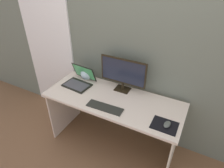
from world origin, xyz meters
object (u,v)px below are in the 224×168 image
Objects in this scene: monitor at (123,73)px; laptop at (79,81)px; fishbowl at (87,74)px; mouse at (167,124)px; keyboard_external at (105,107)px.

monitor is 1.57× the size of laptop.
fishbowl is 1.60× the size of mouse.
monitor is at bearing 84.44° from keyboard_external.
monitor is at bearing 13.82° from laptop.
laptop is 0.89× the size of keyboard_external.
monitor is 3.52× the size of fishbowl.
laptop is 0.15m from fishbowl.
laptop is 0.58m from keyboard_external.
laptop reaches higher than fishbowl.
monitor is 0.76m from mouse.
laptop reaches higher than keyboard_external.
keyboard_external is at bearing -39.48° from fishbowl.
keyboard_external is 4.05× the size of mouse.
monitor is 5.64× the size of mouse.
monitor reaches higher than laptop.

